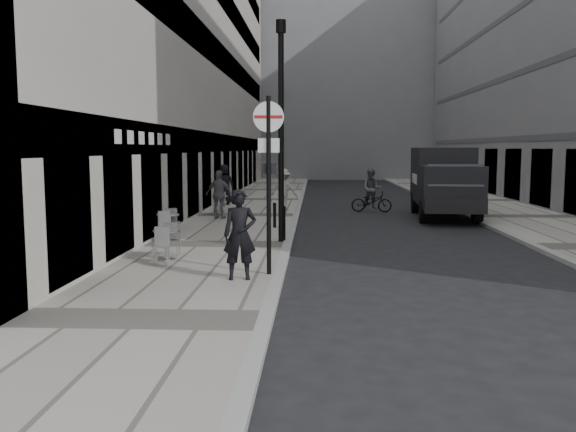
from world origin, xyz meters
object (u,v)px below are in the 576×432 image
object	(u,v)px
lamppost	(281,120)
panel_van	(444,178)
walking_man	(240,235)
cyclist	(372,195)
sign_post	(269,161)

from	to	relation	value
lamppost	panel_van	world-z (taller)	lamppost
walking_man	cyclist	xyz separation A→B (m)	(4.03, 14.70, -0.30)
lamppost	cyclist	distance (m)	10.52
walking_man	lamppost	size ratio (longest dim) A/B	0.30
lamppost	cyclist	world-z (taller)	lamppost
walking_man	lamppost	xyz separation A→B (m)	(0.56, 5.20, 2.56)
walking_man	panel_van	distance (m)	14.43
lamppost	panel_van	size ratio (longest dim) A/B	1.01
sign_post	lamppost	bearing A→B (deg)	86.54
lamppost	panel_van	distance (m)	9.97
walking_man	panel_van	world-z (taller)	panel_van
sign_post	panel_van	world-z (taller)	sign_post
lamppost	panel_van	bearing A→B (deg)	50.46
walking_man	sign_post	xyz separation A→B (m)	(0.56, 0.56, 1.49)
sign_post	cyclist	xyz separation A→B (m)	(3.47, 14.14, -1.79)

